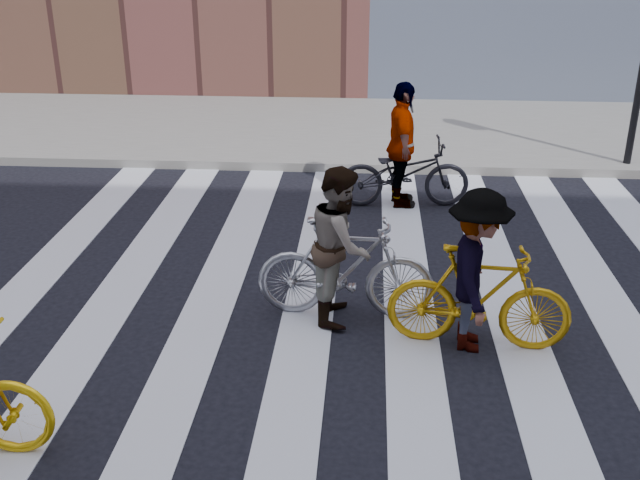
# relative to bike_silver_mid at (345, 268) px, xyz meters

# --- Properties ---
(ground) EXTENTS (100.00, 100.00, 0.00)m
(ground) POSITION_rel_bike_silver_mid_xyz_m (0.15, -0.11, -0.56)
(ground) COLOR black
(ground) RESTS_ON ground
(sidewalk_far) EXTENTS (100.00, 5.00, 0.15)m
(sidewalk_far) POSITION_rel_bike_silver_mid_xyz_m (0.15, 7.39, -0.49)
(sidewalk_far) COLOR gray
(sidewalk_far) RESTS_ON ground
(zebra_crosswalk) EXTENTS (8.25, 10.00, 0.01)m
(zebra_crosswalk) POSITION_rel_bike_silver_mid_xyz_m (0.15, -0.11, -0.56)
(zebra_crosswalk) COLOR silver
(zebra_crosswalk) RESTS_ON ground
(bike_silver_mid) EXTENTS (1.89, 0.60, 1.12)m
(bike_silver_mid) POSITION_rel_bike_silver_mid_xyz_m (0.00, 0.00, 0.00)
(bike_silver_mid) COLOR #A3A5AD
(bike_silver_mid) RESTS_ON ground
(bike_yellow_right) EXTENTS (1.83, 0.67, 1.08)m
(bike_yellow_right) POSITION_rel_bike_silver_mid_xyz_m (1.33, -0.52, -0.02)
(bike_yellow_right) COLOR #C98F0B
(bike_yellow_right) RESTS_ON ground
(bike_dark_rear) EXTENTS (1.96, 0.83, 1.00)m
(bike_dark_rear) POSITION_rel_bike_silver_mid_xyz_m (0.74, 3.42, -0.06)
(bike_dark_rear) COLOR black
(bike_dark_rear) RESTS_ON ground
(rider_mid) EXTENTS (0.66, 0.84, 1.67)m
(rider_mid) POSITION_rel_bike_silver_mid_xyz_m (-0.05, 0.00, 0.27)
(rider_mid) COLOR slate
(rider_mid) RESTS_ON ground
(rider_right) EXTENTS (0.71, 1.12, 1.64)m
(rider_right) POSITION_rel_bike_silver_mid_xyz_m (1.28, -0.52, 0.26)
(rider_right) COLOR slate
(rider_right) RESTS_ON ground
(rider_rear) EXTENTS (0.54, 1.11, 1.84)m
(rider_rear) POSITION_rel_bike_silver_mid_xyz_m (0.69, 3.42, 0.36)
(rider_rear) COLOR slate
(rider_rear) RESTS_ON ground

